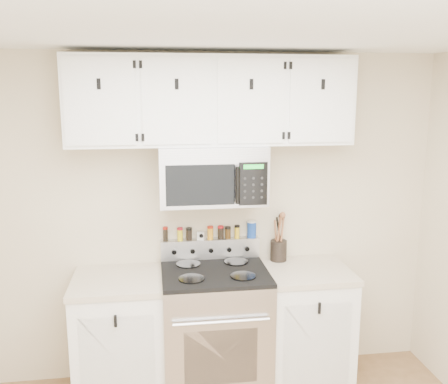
# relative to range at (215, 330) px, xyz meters

# --- Properties ---
(back_wall) EXTENTS (3.50, 0.01, 2.50)m
(back_wall) POSITION_rel_range_xyz_m (0.00, 0.32, 0.76)
(back_wall) COLOR #BEAD8E
(back_wall) RESTS_ON floor
(ceiling) EXTENTS (3.50, 3.50, 0.01)m
(ceiling) POSITION_rel_range_xyz_m (0.00, -1.43, 2.01)
(ceiling) COLOR white
(ceiling) RESTS_ON back_wall
(range) EXTENTS (0.76, 0.65, 1.10)m
(range) POSITION_rel_range_xyz_m (0.00, 0.00, 0.00)
(range) COLOR #B7B7BA
(range) RESTS_ON floor
(base_cabinet_left) EXTENTS (0.64, 0.62, 0.92)m
(base_cabinet_left) POSITION_rel_range_xyz_m (-0.69, 0.02, -0.03)
(base_cabinet_left) COLOR white
(base_cabinet_left) RESTS_ON floor
(base_cabinet_right) EXTENTS (0.64, 0.62, 0.92)m
(base_cabinet_right) POSITION_rel_range_xyz_m (0.69, 0.02, -0.03)
(base_cabinet_right) COLOR white
(base_cabinet_right) RESTS_ON floor
(microwave) EXTENTS (0.76, 0.44, 0.42)m
(microwave) POSITION_rel_range_xyz_m (0.00, 0.13, 1.14)
(microwave) COLOR #9E9EA3
(microwave) RESTS_ON back_wall
(upper_cabinets) EXTENTS (2.00, 0.35, 0.62)m
(upper_cabinets) POSITION_rel_range_xyz_m (-0.00, 0.15, 1.66)
(upper_cabinets) COLOR white
(upper_cabinets) RESTS_ON back_wall
(utensil_crock) EXTENTS (0.13, 0.13, 0.37)m
(utensil_crock) POSITION_rel_range_xyz_m (0.53, 0.23, 0.53)
(utensil_crock) COLOR black
(utensil_crock) RESTS_ON base_cabinet_right
(kitchen_timer) EXTENTS (0.07, 0.06, 0.06)m
(kitchen_timer) POSITION_rel_range_xyz_m (-0.07, 0.28, 0.64)
(kitchen_timer) COLOR silver
(kitchen_timer) RESTS_ON range
(salt_canister) EXTENTS (0.07, 0.07, 0.13)m
(salt_canister) POSITION_rel_range_xyz_m (0.32, 0.28, 0.68)
(salt_canister) COLOR #163D9B
(salt_canister) RESTS_ON range
(spice_jar_0) EXTENTS (0.04, 0.04, 0.11)m
(spice_jar_0) POSITION_rel_range_xyz_m (-0.34, 0.28, 0.67)
(spice_jar_0) COLOR black
(spice_jar_0) RESTS_ON range
(spice_jar_1) EXTENTS (0.04, 0.04, 0.10)m
(spice_jar_1) POSITION_rel_range_xyz_m (-0.23, 0.28, 0.66)
(spice_jar_1) COLOR yellow
(spice_jar_1) RESTS_ON range
(spice_jar_2) EXTENTS (0.05, 0.05, 0.10)m
(spice_jar_2) POSITION_rel_range_xyz_m (-0.16, 0.28, 0.66)
(spice_jar_2) COLOR black
(spice_jar_2) RESTS_ON range
(spice_jar_3) EXTENTS (0.05, 0.05, 0.10)m
(spice_jar_3) POSITION_rel_range_xyz_m (0.00, 0.28, 0.67)
(spice_jar_3) COLOR orange
(spice_jar_3) RESTS_ON range
(spice_jar_4) EXTENTS (0.05, 0.05, 0.10)m
(spice_jar_4) POSITION_rel_range_xyz_m (0.08, 0.28, 0.66)
(spice_jar_4) COLOR black
(spice_jar_4) RESTS_ON range
(spice_jar_5) EXTENTS (0.04, 0.04, 0.09)m
(spice_jar_5) POSITION_rel_range_xyz_m (0.14, 0.28, 0.66)
(spice_jar_5) COLOR #422B10
(spice_jar_5) RESTS_ON range
(spice_jar_6) EXTENTS (0.04, 0.04, 0.10)m
(spice_jar_6) POSITION_rel_range_xyz_m (0.21, 0.28, 0.66)
(spice_jar_6) COLOR gold
(spice_jar_6) RESTS_ON range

